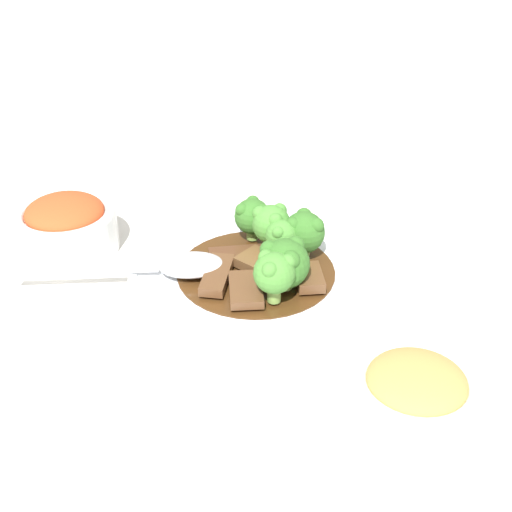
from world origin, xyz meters
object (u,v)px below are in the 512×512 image
at_px(beef_strip_1, 309,277).
at_px(broccoli_floret_3, 285,262).
at_px(side_bowl_kimchi, 66,225).
at_px(side_bowl_appetizer, 415,391).
at_px(beef_strip_4, 217,275).
at_px(beef_strip_2, 248,290).
at_px(beef_strip_0, 241,255).
at_px(sauce_dish, 330,196).
at_px(main_plate, 256,275).
at_px(broccoli_floret_0, 271,223).
at_px(broccoli_floret_5, 274,272).
at_px(serving_spoon, 177,266).
at_px(beef_strip_3, 265,267).
at_px(broccoli_floret_1, 252,216).
at_px(broccoli_floret_2, 282,235).
at_px(broccoli_floret_4, 304,231).

xyz_separation_m(beef_strip_1, broccoli_floret_3, (0.02, 0.01, 0.02)).
bearing_deg(broccoli_floret_3, side_bowl_kimchi, -10.86).
bearing_deg(side_bowl_appetizer, beef_strip_4, -32.56).
height_order(beef_strip_1, beef_strip_2, beef_strip_1).
height_order(beef_strip_2, side_bowl_kimchi, side_bowl_kimchi).
height_order(beef_strip_0, beef_strip_1, beef_strip_1).
xyz_separation_m(beef_strip_0, broccoli_floret_3, (-0.05, 0.04, 0.03)).
bearing_deg(sauce_dish, main_plate, 75.78).
xyz_separation_m(beef_strip_1, broccoli_floret_0, (0.05, -0.06, 0.03)).
relative_size(broccoli_floret_5, side_bowl_kimchi, 0.47).
relative_size(main_plate, beef_strip_2, 4.21).
bearing_deg(side_bowl_kimchi, serving_spoon, 162.68).
distance_m(beef_strip_0, beef_strip_4, 0.05).
bearing_deg(beef_strip_1, beef_strip_3, -10.87).
xyz_separation_m(beef_strip_0, beef_strip_4, (0.02, 0.04, 0.00)).
xyz_separation_m(beef_strip_0, beef_strip_3, (-0.03, 0.02, 0.00)).
height_order(serving_spoon, side_bowl_appetizer, side_bowl_appetizer).
bearing_deg(broccoli_floret_1, broccoli_floret_0, 146.93).
bearing_deg(broccoli_floret_1, beef_strip_3, 113.86).
relative_size(broccoli_floret_3, serving_spoon, 0.24).
relative_size(broccoli_floret_0, sauce_dish, 0.83).
xyz_separation_m(broccoli_floret_2, broccoli_floret_5, (-0.01, 0.08, 0.00)).
height_order(beef_strip_3, serving_spoon, serving_spoon).
relative_size(main_plate, broccoli_floret_1, 5.59).
bearing_deg(beef_strip_0, beef_strip_3, 147.25).
distance_m(beef_strip_2, beef_strip_4, 0.04).
relative_size(broccoli_floret_4, sauce_dish, 0.81).
relative_size(beef_strip_0, broccoli_floret_0, 1.45).
height_order(beef_strip_4, broccoli_floret_4, broccoli_floret_4).
distance_m(broccoli_floret_4, serving_spoon, 0.14).
bearing_deg(serving_spoon, sauce_dish, -119.94).
relative_size(beef_strip_3, beef_strip_4, 0.99).
bearing_deg(beef_strip_4, beef_strip_2, 152.94).
bearing_deg(beef_strip_0, main_plate, 141.80).
relative_size(beef_strip_1, broccoli_floret_1, 1.06).
xyz_separation_m(beef_strip_3, broccoli_floret_2, (-0.01, -0.03, 0.02)).
distance_m(broccoli_floret_1, broccoli_floret_4, 0.06).
xyz_separation_m(main_plate, serving_spoon, (0.08, 0.02, 0.02)).
bearing_deg(beef_strip_1, beef_strip_2, 30.89).
height_order(broccoli_floret_2, sauce_dish, broccoli_floret_2).
bearing_deg(broccoli_floret_5, broccoli_floret_3, -102.54).
distance_m(beef_strip_2, serving_spoon, 0.08).
xyz_separation_m(broccoli_floret_2, sauce_dish, (-0.03, -0.18, -0.04)).
distance_m(beef_strip_1, broccoli_floret_2, 0.06).
bearing_deg(beef_strip_0, broccoli_floret_4, -159.85).
bearing_deg(broccoli_floret_5, side_bowl_appetizer, 143.00).
bearing_deg(serving_spoon, beef_strip_3, -167.87).
xyz_separation_m(broccoli_floret_2, broccoli_floret_3, (-0.01, 0.05, 0.00)).
distance_m(broccoli_floret_0, sauce_dish, 0.17).
height_order(broccoli_floret_1, side_bowl_kimchi, broccoli_floret_1).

